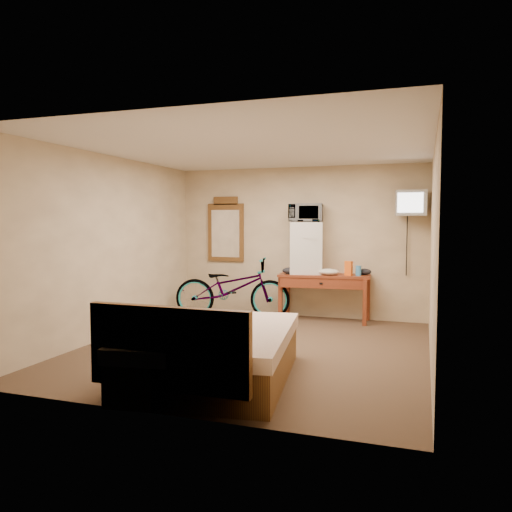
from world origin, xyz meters
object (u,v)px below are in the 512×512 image
at_px(blue_cup, 358,271).
at_px(bed, 211,352).
at_px(wall_mirror, 226,230).
at_px(bicycle, 232,288).
at_px(desk, 324,281).
at_px(microwave, 306,213).
at_px(crt_television, 411,203).
at_px(mini_fridge, 305,248).

relative_size(blue_cup, bed, 0.07).
bearing_deg(wall_mirror, bicycle, -58.60).
relative_size(desk, microwave, 2.75).
distance_m(microwave, bed, 3.72).
distance_m(crt_television, bed, 4.15).
relative_size(mini_fridge, bicycle, 0.44).
distance_m(microwave, bicycle, 1.72).
distance_m(wall_mirror, bed, 4.05).
distance_m(desk, crt_television, 1.80).
bearing_deg(bicycle, crt_television, -95.68).
relative_size(blue_cup, crt_television, 0.27).
bearing_deg(bicycle, microwave, -85.99).
distance_m(desk, mini_fridge, 0.62).
bearing_deg(wall_mirror, desk, -8.66).
distance_m(mini_fridge, crt_television, 1.77).
distance_m(mini_fridge, bed, 3.54).
bearing_deg(bed, crt_television, 62.31).
relative_size(desk, blue_cup, 9.53).
height_order(desk, blue_cup, blue_cup).
bearing_deg(mini_fridge, microwave, 56.27).
xyz_separation_m(desk, mini_fridge, (-0.32, 0.06, 0.53)).
bearing_deg(blue_cup, microwave, 176.03).
height_order(microwave, bicycle, microwave).
relative_size(crt_television, bicycle, 0.31).
relative_size(blue_cup, bicycle, 0.08).
relative_size(microwave, bicycle, 0.28).
bearing_deg(crt_television, mini_fridge, 178.87).
height_order(desk, crt_television, crt_television).
xyz_separation_m(microwave, bed, (-0.16, -3.43, -1.44)).
relative_size(mini_fridge, bed, 0.38).
height_order(desk, mini_fridge, mini_fridge).
bearing_deg(wall_mirror, microwave, -8.35).
xyz_separation_m(desk, bicycle, (-1.47, -0.27, -0.14)).
distance_m(desk, wall_mirror, 2.00).
height_order(microwave, wall_mirror, wall_mirror).
height_order(mini_fridge, microwave, microwave).
height_order(crt_television, bed, crt_television).
distance_m(wall_mirror, bicycle, 1.14).
bearing_deg(bicycle, bed, -173.98).
xyz_separation_m(blue_cup, bicycle, (-2.02, -0.27, -0.33)).
xyz_separation_m(mini_fridge, wall_mirror, (-1.49, 0.22, 0.28)).
height_order(blue_cup, crt_television, crt_television).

